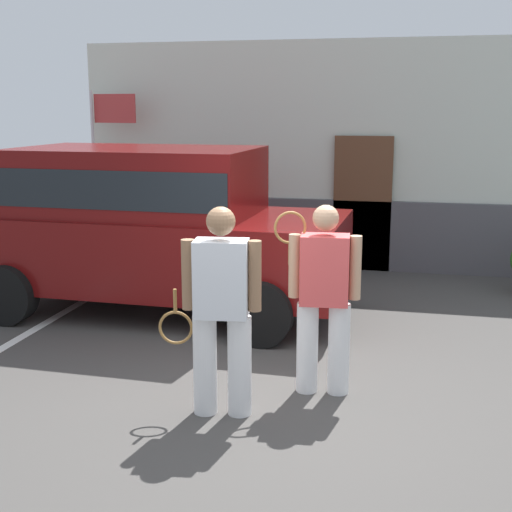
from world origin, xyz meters
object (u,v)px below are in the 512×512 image
tennis_player_woman (324,296)px  flag_pole (104,144)px  tennis_player_man (221,309)px  parked_suv (150,221)px

tennis_player_woman → flag_pole: size_ratio=0.62×
tennis_player_man → flag_pole: size_ratio=0.63×
flag_pole → tennis_player_woman: bearing=-47.8°
tennis_player_woman → flag_pole: 6.30m
parked_suv → tennis_player_woman: parked_suv is taller
parked_suv → flag_pole: size_ratio=1.67×
tennis_player_man → tennis_player_woman: (0.76, 0.64, -0.02)m
tennis_player_man → flag_pole: (-3.41, 5.24, 1.03)m
flag_pole → tennis_player_man: bearing=-56.9°
parked_suv → flag_pole: bearing=126.1°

